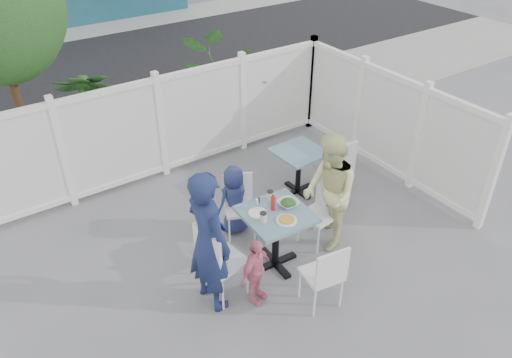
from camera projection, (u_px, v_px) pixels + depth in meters
ground at (243, 262)px, 6.18m from camera, size 80.00×80.00×0.00m
near_sidewalk at (126, 139)px, 8.80m from camera, size 24.00×2.60×0.01m
street at (64, 74)px, 11.36m from camera, size 24.00×5.00×0.01m
far_sidewalk at (31, 39)px, 13.50m from camera, size 24.00×1.60×0.01m
fence_back at (161, 129)px, 7.45m from camera, size 5.86×0.08×1.60m
fence_right at (387, 125)px, 7.57m from camera, size 0.08×3.66×1.60m
potted_shrub_a at (95, 121)px, 7.55m from camera, size 1.22×1.22×1.67m
potted_shrub_b at (231, 88)px, 8.58m from camera, size 1.57×1.38×1.68m
main_table at (276, 225)px, 5.80m from camera, size 0.79×0.79×0.79m
spare_table at (299, 160)px, 7.16m from camera, size 0.68×0.68×0.70m
chair_left at (217, 258)px, 5.40m from camera, size 0.49×0.51×0.99m
chair_right at (322, 208)px, 6.27m from camera, size 0.43×0.44×0.87m
chair_back at (239, 201)px, 6.42m from camera, size 0.50×0.49×0.84m
chair_near at (326, 273)px, 5.30m from camera, size 0.45×0.44×0.87m
chair_spare at (337, 166)px, 7.00m from camera, size 0.46×0.45×0.96m
man at (209, 241)px, 5.20m from camera, size 0.46×0.65×1.70m
woman at (329, 193)px, 6.08m from camera, size 0.83×0.92×1.54m
boy at (234, 200)px, 6.45m from camera, size 0.49×0.33×0.97m
toddler at (256, 272)px, 5.43m from camera, size 0.54×0.38×0.85m
plate_main at (286, 220)px, 5.58m from camera, size 0.24×0.24×0.01m
plate_side at (258, 213)px, 5.69m from camera, size 0.22×0.22×0.01m
salad_bowl at (288, 204)px, 5.81m from camera, size 0.23×0.23×0.06m
coffee_cup_a at (263, 218)px, 5.54m from camera, size 0.08×0.08×0.11m
coffee_cup_b at (270, 196)px, 5.89m from camera, size 0.08×0.08×0.11m
ketchup_bottle at (273, 203)px, 5.71m from camera, size 0.06×0.06×0.18m
salt_shaker at (257, 202)px, 5.83m from camera, size 0.03×0.03×0.07m
pepper_shaker at (259, 200)px, 5.86m from camera, size 0.03×0.03×0.06m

